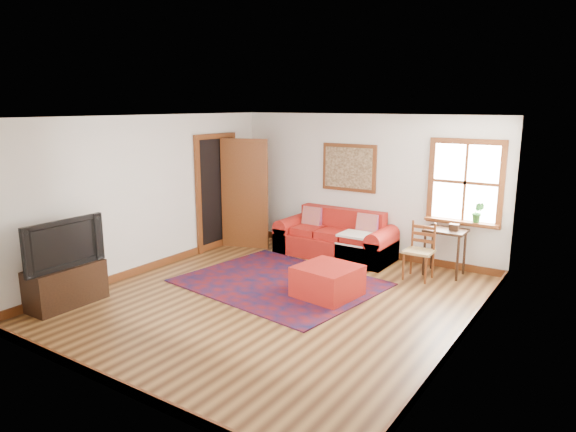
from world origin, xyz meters
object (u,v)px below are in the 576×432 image
Objects in this scene: red_ottoman at (327,281)px; ladder_back_chair at (420,249)px; side_table at (445,237)px; red_leather_sofa at (336,241)px; media_cabinet at (66,285)px.

ladder_back_chair is (0.80, 1.49, 0.25)m from red_ottoman.
side_table is 0.48m from ladder_back_chair.
red_leather_sofa is 2.38× the size of ladder_back_chair.
media_cabinet reaches higher than red_ottoman.
red_ottoman is at bearing 38.45° from media_cabinet.
media_cabinet is at bearing -134.11° from ladder_back_chair.
red_leather_sofa reaches higher than red_ottoman.
media_cabinet is at bearing -115.43° from red_leather_sofa.
ladder_back_chair is at bearing 45.89° from media_cabinet.
red_ottoman is at bearing -64.97° from red_leather_sofa.
red_ottoman is 1.71m from ladder_back_chair.
red_leather_sofa is at bearing -179.36° from side_table.
ladder_back_chair reaches higher than side_table.
red_leather_sofa is 4.49m from media_cabinet.
ladder_back_chair is (1.66, -0.35, 0.20)m from red_leather_sofa.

